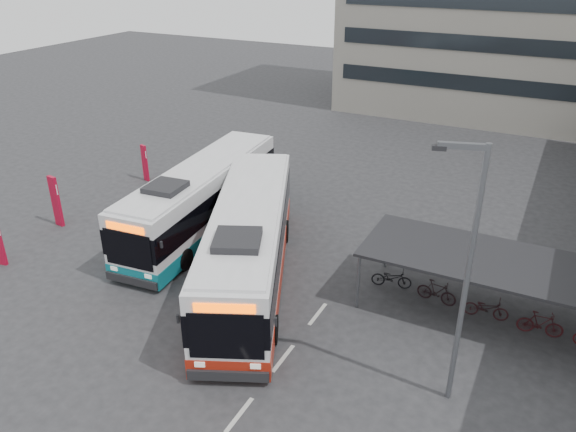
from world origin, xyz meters
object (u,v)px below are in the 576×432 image
at_px(bus_teal, 202,198).
at_px(lamp_post, 465,266).
at_px(pedestrian, 239,260).
at_px(bus_main, 249,244).

bearing_deg(bus_teal, lamp_post, -30.16).
xyz_separation_m(bus_teal, lamp_post, (13.97, -6.49, 3.25)).
distance_m(pedestrian, lamp_post, 11.14).
xyz_separation_m(bus_main, pedestrian, (-0.57, 0.02, -0.98)).
bearing_deg(pedestrian, bus_main, -89.46).
relative_size(bus_teal, pedestrian, 7.49).
height_order(bus_teal, pedestrian, bus_teal).
bearing_deg(bus_teal, pedestrian, -43.29).
height_order(bus_main, bus_teal, bus_main).
xyz_separation_m(bus_main, lamp_post, (9.26, -3.23, 3.14)).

